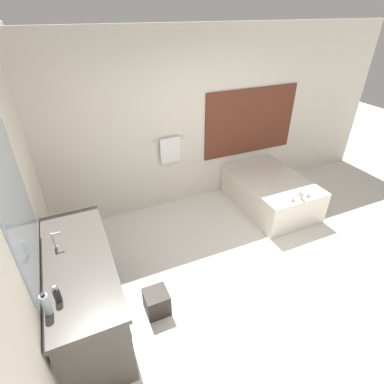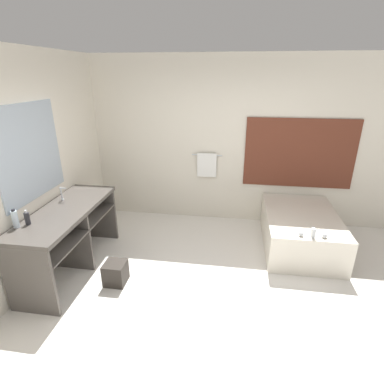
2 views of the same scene
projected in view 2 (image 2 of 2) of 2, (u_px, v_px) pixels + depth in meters
ground_plane at (212, 305)px, 3.34m from camera, size 16.00×16.00×0.00m
wall_back_with_blinds at (228, 143)px, 4.88m from camera, size 7.40×0.13×2.70m
wall_left_with_mirror at (4, 181)px, 3.15m from camera, size 0.08×7.40×2.70m
vanity_counter at (69, 224)px, 3.78m from camera, size 0.63×1.67×0.86m
sink_faucet at (62, 194)px, 3.89m from camera, size 0.09×0.04×0.18m
bathtub at (300, 228)px, 4.39m from camera, size 1.01×1.51×0.64m
water_bottle_1 at (15, 219)px, 3.20m from camera, size 0.06×0.06×0.21m
soap_dispenser at (27, 218)px, 3.28m from camera, size 0.06×0.06×0.17m
waste_bin at (116, 273)px, 3.66m from camera, size 0.26×0.26×0.28m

